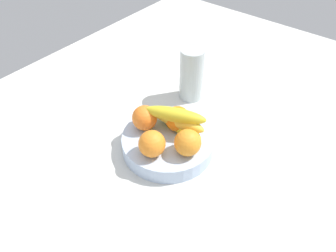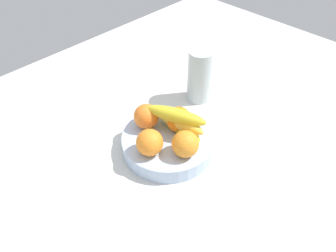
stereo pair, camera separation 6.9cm
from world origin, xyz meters
TOP-DOWN VIEW (x-y plane):
  - ground_plane at (0.00, 0.00)cm, footprint 180.00×140.00cm
  - fruit_bowl at (-3.18, 1.42)cm, footprint 25.60×25.60cm
  - orange_front_left at (-10.59, 0.75)cm, footprint 7.06×7.06cm
  - orange_front_right at (-4.60, -6.13)cm, footprint 7.06×7.06cm
  - orange_center at (1.19, 1.56)cm, footprint 7.06×7.06cm
  - orange_back_left at (-4.16, 8.89)cm, footprint 7.06×7.06cm
  - banana_bunch at (0.01, 1.10)cm, footprint 10.13×17.42cm
  - thermos_tumbler at (20.66, 10.73)cm, footprint 7.69×7.69cm

SIDE VIEW (x-z plane):
  - ground_plane at x=0.00cm, z-range -3.00..0.00cm
  - fruit_bowl at x=-3.18cm, z-range 0.00..4.54cm
  - orange_front_left at x=-10.59cm, z-range 4.54..11.61cm
  - orange_front_right at x=-4.60cm, z-range 4.54..11.61cm
  - orange_center at x=1.19cm, z-range 4.54..11.61cm
  - orange_back_left at x=-4.16cm, z-range 4.54..11.61cm
  - banana_bunch at x=0.01cm, z-range 4.54..12.94cm
  - thermos_tumbler at x=20.66cm, z-range 0.00..17.49cm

